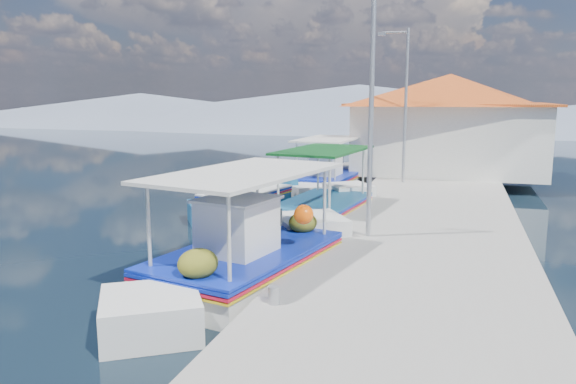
# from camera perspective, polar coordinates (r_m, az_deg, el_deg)

# --- Properties ---
(ground) EXTENTS (160.00, 160.00, 0.00)m
(ground) POSITION_cam_1_polar(r_m,az_deg,el_deg) (13.77, -12.64, -7.03)
(ground) COLOR black
(ground) RESTS_ON ground
(quay) EXTENTS (5.00, 44.00, 0.50)m
(quay) POSITION_cam_1_polar(r_m,az_deg,el_deg) (17.82, 14.33, -2.40)
(quay) COLOR gray
(quay) RESTS_ON ground
(bollards) EXTENTS (0.20, 17.20, 0.30)m
(bollards) POSITION_cam_1_polar(r_m,az_deg,el_deg) (17.22, 7.27, -1.23)
(bollards) COLOR #A5A8AD
(bollards) RESTS_ON quay
(main_caique) EXTENTS (3.49, 7.97, 2.69)m
(main_caique) POSITION_cam_1_polar(r_m,az_deg,el_deg) (11.90, -4.23, -6.92)
(main_caique) COLOR silver
(main_caique) RESTS_ON ground
(caique_green_canopy) EXTENTS (2.66, 6.83, 2.58)m
(caique_green_canopy) POSITION_cam_1_polar(r_m,az_deg,el_deg) (17.46, 3.63, -1.90)
(caique_green_canopy) COLOR silver
(caique_green_canopy) RESTS_ON ground
(caique_blue_hull) EXTENTS (2.64, 5.93, 1.08)m
(caique_blue_hull) POSITION_cam_1_polar(r_m,az_deg,el_deg) (19.46, -4.29, -0.95)
(caique_blue_hull) COLOR #155483
(caique_blue_hull) RESTS_ON ground
(caique_far) EXTENTS (2.42, 6.94, 2.44)m
(caique_far) POSITION_cam_1_polar(r_m,az_deg,el_deg) (23.29, 4.13, 1.25)
(caique_far) COLOR silver
(caique_far) RESTS_ON ground
(harbor_building) EXTENTS (10.49, 10.49, 4.40)m
(harbor_building) POSITION_cam_1_polar(r_m,az_deg,el_deg) (26.44, 16.19, 6.98)
(harbor_building) COLOR white
(harbor_building) RESTS_ON quay
(lamp_post_near) EXTENTS (1.21, 0.14, 6.00)m
(lamp_post_near) POSITION_cam_1_polar(r_m,az_deg,el_deg) (13.57, 8.18, 9.37)
(lamp_post_near) COLOR #A5A8AD
(lamp_post_near) RESTS_ON quay
(lamp_post_far) EXTENTS (1.21, 0.14, 6.00)m
(lamp_post_far) POSITION_cam_1_polar(r_m,az_deg,el_deg) (22.51, 11.78, 9.46)
(lamp_post_far) COLOR #A5A8AD
(lamp_post_far) RESTS_ON quay
(mountain_ridge) EXTENTS (171.40, 96.00, 5.50)m
(mountain_ridge) POSITION_cam_1_polar(r_m,az_deg,el_deg) (67.44, 17.07, 7.88)
(mountain_ridge) COLOR slate
(mountain_ridge) RESTS_ON ground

